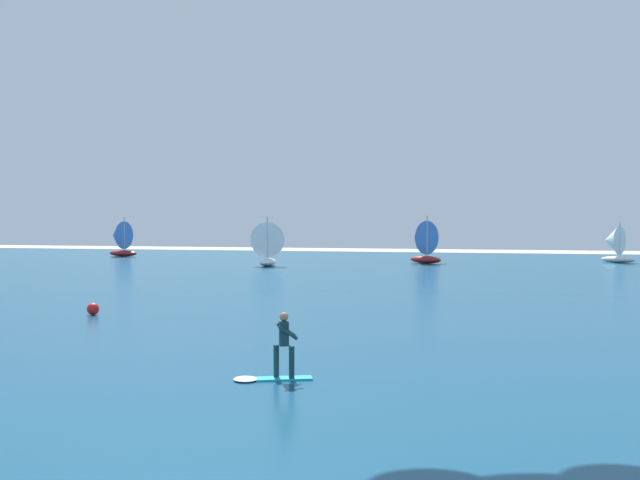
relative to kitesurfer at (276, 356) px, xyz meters
The scene contains 7 objects.
ocean 35.13m from the kitesurfer, 88.82° to the left, with size 160.00×90.00×0.10m, color navy.
kitesurfer is the anchor object (origin of this frame).
sailboat_heeled_over 49.19m from the kitesurfer, 109.25° to the left, with size 3.24×3.78×4.33m.
sailboat_far_right 61.71m from the kitesurfer, 77.04° to the left, with size 3.55×3.17×3.95m.
sailboat_mid_right 54.42m from the kitesurfer, 93.94° to the left, with size 4.04×3.81×4.49m.
sailboat_trailing 71.11m from the kitesurfer, 122.94° to the left, with size 3.90×3.38×4.44m.
marker_buoy 15.63m from the kitesurfer, 137.90° to the left, with size 0.51×0.51×0.51m, color red.
Camera 1 is at (5.29, -2.32, 4.02)m, focal length 43.08 mm.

